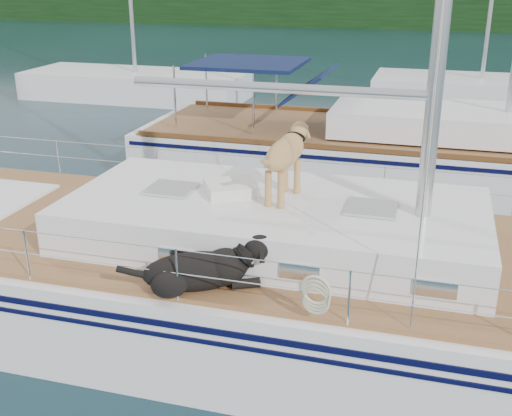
% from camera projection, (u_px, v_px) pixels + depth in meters
% --- Properties ---
extents(ground, '(120.00, 120.00, 0.00)m').
position_uv_depth(ground, '(217.00, 318.00, 8.85)').
color(ground, black).
rests_on(ground, ground).
extents(shore_bank, '(92.00, 1.00, 1.20)m').
position_uv_depth(shore_bank, '(412.00, 19.00, 50.16)').
color(shore_bank, '#595147').
rests_on(shore_bank, ground).
extents(main_sailboat, '(12.00, 3.93, 14.01)m').
position_uv_depth(main_sailboat, '(223.00, 275.00, 8.58)').
color(main_sailboat, white).
rests_on(main_sailboat, ground).
extents(neighbor_sailboat, '(11.00, 3.50, 13.30)m').
position_uv_depth(neighbor_sailboat, '(392.00, 155.00, 14.19)').
color(neighbor_sailboat, white).
rests_on(neighbor_sailboat, ground).
extents(bg_boat_west, '(8.00, 3.00, 11.65)m').
position_uv_depth(bg_boat_west, '(136.00, 86.00, 23.34)').
color(bg_boat_west, white).
rests_on(bg_boat_west, ground).
extents(bg_boat_center, '(7.20, 3.00, 11.65)m').
position_uv_depth(bg_boat_center, '(480.00, 93.00, 22.04)').
color(bg_boat_center, white).
rests_on(bg_boat_center, ground).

